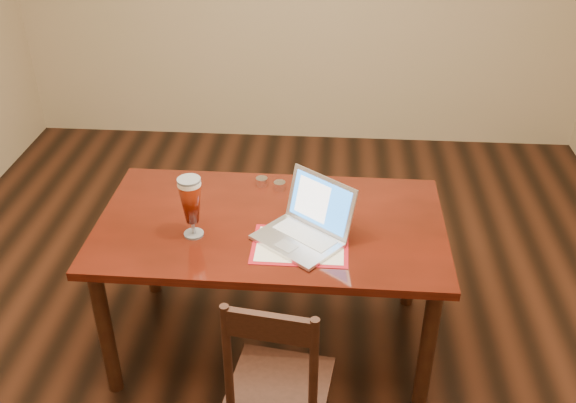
{
  "coord_description": "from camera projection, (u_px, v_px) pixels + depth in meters",
  "views": [
    {
      "loc": [
        0.26,
        -2.47,
        2.42
      ],
      "look_at": [
        0.08,
        0.01,
        0.88
      ],
      "focal_mm": 40.0,
      "sensor_mm": 36.0,
      "label": 1
    }
  ],
  "objects": [
    {
      "name": "room_shell",
      "position": [
        268.0,
        7.0,
        2.46
      ],
      "size": [
        4.51,
        5.01,
        2.71
      ],
      "color": "tan",
      "rests_on": "ground"
    },
    {
      "name": "dining_chair",
      "position": [
        278.0,
        388.0,
        2.56
      ],
      "size": [
        0.45,
        0.43,
        0.94
      ],
      "rotation": [
        0.0,
        0.0,
        -0.14
      ],
      "color": "black",
      "rests_on": "ground"
    },
    {
      "name": "ground",
      "position": [
        273.0,
        343.0,
        3.39
      ],
      "size": [
        5.0,
        5.0,
        0.0
      ],
      "primitive_type": "plane",
      "color": "black",
      "rests_on": "ground"
    },
    {
      "name": "dining_table",
      "position": [
        270.0,
        237.0,
        3.04
      ],
      "size": [
        1.63,
        0.92,
        1.05
      ],
      "rotation": [
        0.0,
        0.0,
        -0.01
      ],
      "color": "#4D130A",
      "rests_on": "ground"
    }
  ]
}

